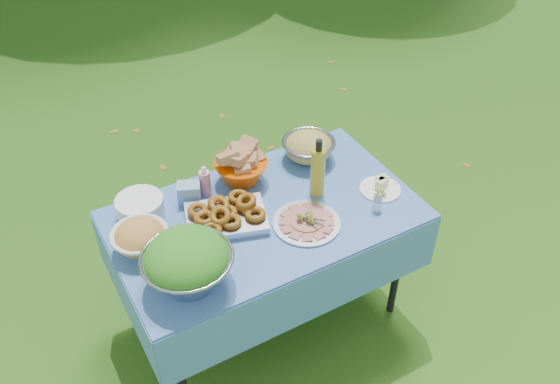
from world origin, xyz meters
The scene contains 14 objects.
ground centered at (0.00, 0.00, 0.00)m, with size 80.00×80.00×0.00m, color black.
picnic_table centered at (0.00, 0.00, 0.38)m, with size 1.46×0.86×0.76m, color #84B4FF.
salad_bowl centered at (-0.49, -0.23, 0.89)m, with size 0.39×0.39×0.25m, color #93989C, non-canonical shape.
pasta_bowl_white centered at (-0.59, 0.07, 0.83)m, with size 0.25×0.25×0.14m, color white, non-canonical shape.
plate_stack centered at (-0.52, 0.29, 0.81)m, with size 0.23×0.23×0.09m, color white.
wipes_box centered at (-0.28, 0.27, 0.81)m, with size 0.11×0.08×0.10m, color #85A9D0.
sanitizer_bottle centered at (-0.18, 0.28, 0.84)m, with size 0.06×0.06×0.16m, color pink.
bread_bowl centered at (0.02, 0.28, 0.85)m, with size 0.28×0.28×0.18m, color #DA4B00, non-canonical shape.
pasta_bowl_steel centered at (0.42, 0.28, 0.84)m, with size 0.28×0.28×0.15m, color #93989C, non-canonical shape.
fried_tray centered at (-0.19, 0.04, 0.81)m, with size 0.37×0.26×0.09m, color silver.
charcuterie_platter centered at (0.14, -0.16, 0.80)m, with size 0.32×0.32×0.07m, color #B8B9BF.
oil_bottle centered at (0.30, 0.01, 0.92)m, with size 0.07×0.07×0.32m, color gold.
cheese_plate centered at (0.59, -0.13, 0.79)m, with size 0.21×0.21×0.06m, color white.
shaker centered at (0.49, -0.24, 0.80)m, with size 0.04×0.04×0.07m, color white.
Camera 1 is at (-0.98, -1.87, 2.68)m, focal length 38.00 mm.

